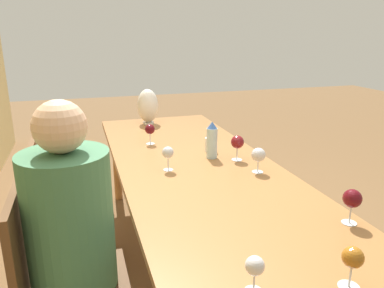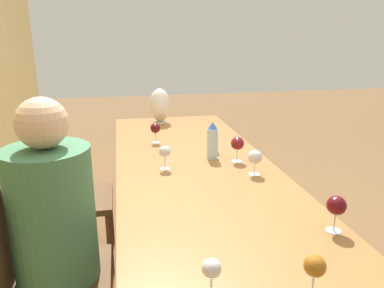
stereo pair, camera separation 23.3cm
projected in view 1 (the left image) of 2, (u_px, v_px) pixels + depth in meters
ground_plane at (196, 267)px, 2.48m from camera, size 14.00×14.00×0.00m
dining_table at (197, 174)px, 2.29m from camera, size 2.64×0.94×0.72m
water_bottle at (212, 140)px, 2.36m from camera, size 0.07×0.07×0.24m
water_tumbler at (210, 145)px, 2.50m from camera, size 0.07×0.07×0.09m
vase at (148, 106)px, 3.22m from camera, size 0.18×0.18×0.30m
wine_glass_0 at (352, 199)px, 1.54m from camera, size 0.08×0.08×0.15m
wine_glass_1 at (150, 130)px, 2.65m from camera, size 0.07×0.07×0.14m
wine_glass_2 at (255, 267)px, 1.13m from camera, size 0.06×0.06×0.12m
wine_glass_3 at (353, 259)px, 1.15m from camera, size 0.07×0.07×0.14m
wine_glass_4 at (168, 153)px, 2.15m from camera, size 0.07×0.07×0.14m
wine_glass_5 at (258, 155)px, 2.11m from camera, size 0.08×0.08×0.14m
wine_glass_6 at (238, 143)px, 2.31m from camera, size 0.08×0.08×0.16m
chair_near at (59, 282)px, 1.57m from camera, size 0.44×0.44×0.89m
chair_far at (63, 200)px, 2.33m from camera, size 0.44×0.44×0.89m
person_near at (75, 240)px, 1.54m from camera, size 0.35×0.35×1.26m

